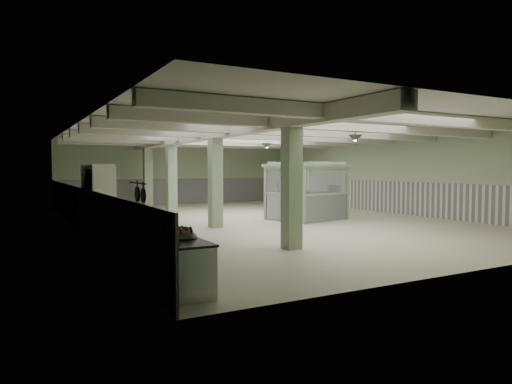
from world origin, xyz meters
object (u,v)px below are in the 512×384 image
guard_booth (307,181)px  prep_counter (150,251)px  filing_cabinet (333,201)px  walkin_cooler (98,200)px

guard_booth → prep_counter: bearing=-153.7°
guard_booth → filing_cabinet: 1.72m
guard_booth → filing_cabinet: guard_booth is taller
walkin_cooler → guard_booth: 8.55m
prep_counter → guard_booth: size_ratio=1.49×
prep_counter → walkin_cooler: (-0.08, 5.52, 0.68)m
prep_counter → filing_cabinet: filing_cabinet is taller
walkin_cooler → guard_booth: (8.48, 1.04, 0.46)m
prep_counter → filing_cabinet: (9.86, 6.67, 0.25)m
prep_counter → walkin_cooler: size_ratio=1.97×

